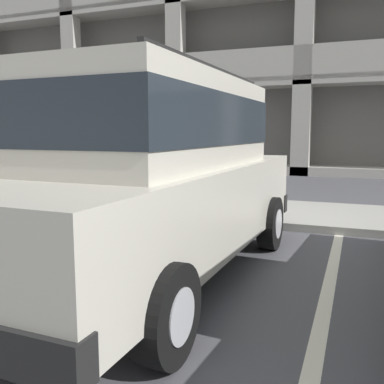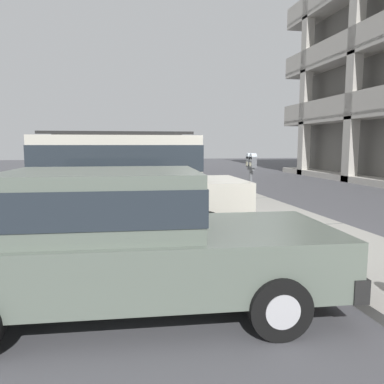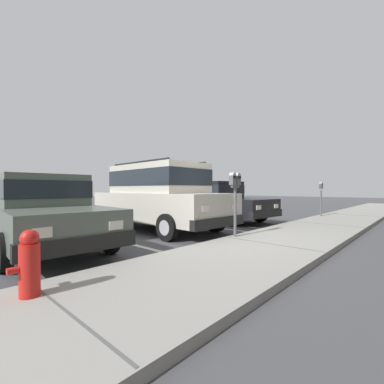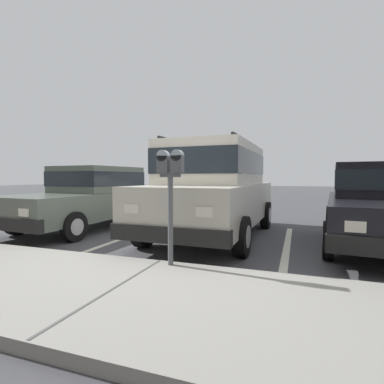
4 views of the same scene
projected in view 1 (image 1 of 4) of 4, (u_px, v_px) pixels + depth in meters
ground_plane at (225, 232)px, 6.47m from camera, size 80.00×80.00×0.10m
sidewalk at (246, 211)px, 7.66m from camera, size 40.00×2.20×0.12m
parking_stall_lines at (332, 269)px, 4.59m from camera, size 13.11×4.80×0.01m
silver_suv at (149, 170)px, 4.22m from camera, size 2.11×4.83×2.03m
parking_meter_near at (219, 146)px, 6.69m from camera, size 0.35×0.12×1.51m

